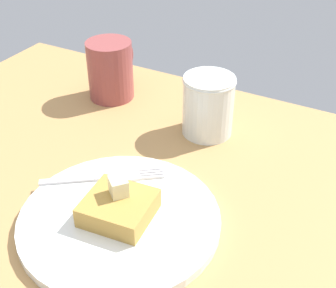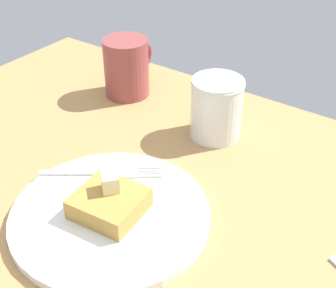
{
  "view_description": "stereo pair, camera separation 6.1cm",
  "coord_description": "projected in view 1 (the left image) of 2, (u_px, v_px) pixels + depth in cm",
  "views": [
    {
      "loc": [
        -24.12,
        -23.29,
        42.1
      ],
      "look_at": [
        19.95,
        0.54,
        7.35
      ],
      "focal_mm": 50.0,
      "sensor_mm": 36.0,
      "label": 1
    },
    {
      "loc": [
        -20.91,
        -28.46,
        42.1
      ],
      "look_at": [
        19.95,
        0.54,
        7.35
      ],
      "focal_mm": 50.0,
      "sensor_mm": 36.0,
      "label": 2
    }
  ],
  "objects": [
    {
      "name": "table_surface",
      "position": [
        83.0,
        285.0,
        0.5
      ],
      "size": [
        92.31,
        92.31,
        2.85
      ],
      "primitive_type": "cube",
      "color": "#AD814C",
      "rests_on": "ground"
    },
    {
      "name": "fork",
      "position": [
        110.0,
        177.0,
        0.6
      ],
      "size": [
        10.52,
        13.82,
        0.36
      ],
      "color": "silver",
      "rests_on": "plate"
    },
    {
      "name": "butter_pat_primary",
      "position": [
        118.0,
        186.0,
        0.53
      ],
      "size": [
        2.87,
        2.89,
        2.15
      ],
      "primitive_type": "cube",
      "rotation": [
        0.0,
        0.0,
        0.86
      ],
      "color": "beige",
      "rests_on": "toast_slice_center"
    },
    {
      "name": "coffee_mug",
      "position": [
        111.0,
        70.0,
        0.78
      ],
      "size": [
        10.7,
        7.56,
        9.87
      ],
      "color": "brown",
      "rests_on": "table_surface"
    },
    {
      "name": "syrup_jar",
      "position": [
        206.0,
        108.0,
        0.69
      ],
      "size": [
        7.78,
        7.78,
        9.16
      ],
      "color": "#34140B",
      "rests_on": "table_surface"
    },
    {
      "name": "toast_slice_center",
      "position": [
        119.0,
        208.0,
        0.54
      ],
      "size": [
        7.9,
        8.29,
        2.55
      ],
      "primitive_type": "cube",
      "rotation": [
        0.0,
        0.0,
        0.1
      ],
      "color": "#B1863C",
      "rests_on": "plate"
    },
    {
      "name": "plate",
      "position": [
        120.0,
        219.0,
        0.55
      ],
      "size": [
        23.76,
        23.76,
        1.18
      ],
      "color": "white",
      "rests_on": "table_surface"
    }
  ]
}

